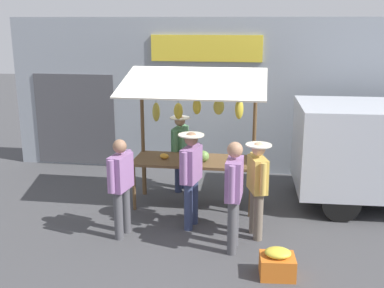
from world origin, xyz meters
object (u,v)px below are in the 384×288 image
Objects in this scene: shopper_in_striped_shirt at (191,172)px; shopper_with_shopping_bag at (257,183)px; market_stall at (195,124)px; shopper_in_grey_tee at (121,182)px; vendor_with_sunhat at (180,147)px; shopper_with_ponytail at (234,189)px; produce_crate_near at (277,264)px.

shopper_with_shopping_bag is at bearing -89.42° from shopper_in_striped_shirt.
shopper_in_grey_tee is (0.94, 1.48, -0.63)m from market_stall.
market_stall is 1.62× the size of shopper_with_shopping_bag.
vendor_with_sunhat is (0.40, -0.71, -0.65)m from market_stall.
vendor_with_sunhat is at bearing -3.80° from shopper_in_grey_tee.
vendor_with_sunhat is 2.70m from shopper_with_ponytail.
market_stall is 1.55× the size of shopper_in_striped_shirt.
shopper_in_grey_tee is 2.12m from shopper_with_shopping_bag.
shopper_in_striped_shirt reaches higher than shopper_with_shopping_bag.
shopper_with_shopping_bag is 1.42m from produce_crate_near.
market_stall is at bearing 28.54° from shopper_with_ponytail.
shopper_in_striped_shirt is 3.27× the size of produce_crate_near.
shopper_with_shopping_bag is 3.13× the size of produce_crate_near.
market_stall is 5.06× the size of produce_crate_near.
shopper_in_grey_tee is at bearing -20.52° from produce_crate_near.
shopper_in_striped_shirt is 2.10m from produce_crate_near.
shopper_with_ponytail is (-0.82, 1.70, -0.57)m from market_stall.
vendor_with_sunhat is 3.10× the size of produce_crate_near.
shopper_with_shopping_bag is (-1.07, 0.21, -0.05)m from shopper_in_striped_shirt.
shopper_in_grey_tee is 2.67m from produce_crate_near.
market_stall is 1.15m from shopper_in_striped_shirt.
shopper_with_ponytail is 1.08× the size of shopper_with_shopping_bag.
shopper_in_striped_shirt reaches higher than vendor_with_sunhat.
shopper_with_ponytail reaches higher than shopper_in_striped_shirt.
shopper_in_striped_shirt reaches higher than shopper_in_grey_tee.
produce_crate_near is at bearing -133.95° from shopper_with_ponytail.
market_stall reaches higher than shopper_with_shopping_bag.
shopper_in_striped_shirt is at bearing 94.83° from market_stall.
shopper_in_striped_shirt is at bearing 62.18° from shopper_with_shopping_bag.
vendor_with_sunhat is 0.92× the size of shopper_with_ponytail.
shopper_in_grey_tee is 0.95× the size of shopper_with_ponytail.
shopper_with_shopping_bag reaches higher than produce_crate_near.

